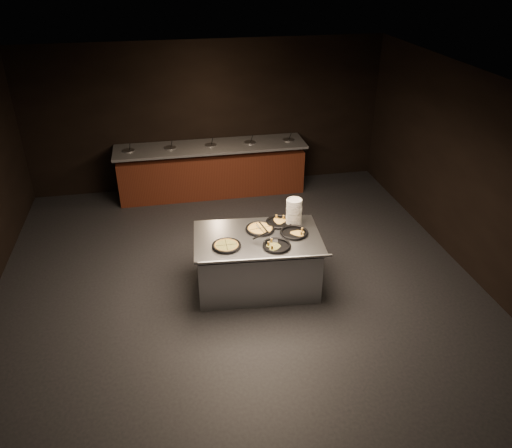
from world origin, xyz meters
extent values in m
cube|color=black|center=(0.00, 0.00, -0.01)|extent=(7.00, 8.00, 0.01)
cube|color=black|center=(0.00, 0.00, 2.90)|extent=(7.00, 8.00, 0.01)
cube|color=black|center=(0.00, 4.00, 1.45)|extent=(7.00, 0.01, 2.90)
cube|color=black|center=(3.50, 0.00, 1.45)|extent=(0.01, 8.00, 2.90)
cube|color=#4D2012|center=(0.00, 3.58, 0.43)|extent=(3.60, 0.75, 0.85)
cube|color=#5E5E63|center=(0.00, 3.58, 0.97)|extent=(3.70, 0.83, 0.05)
cube|color=#3A130D|center=(0.00, 3.58, 0.04)|extent=(3.60, 0.69, 0.08)
cylinder|color=silver|center=(-1.55, 3.58, 0.98)|extent=(0.22, 0.22, 0.08)
cylinder|color=#3F6E2C|center=(-1.55, 3.58, 1.00)|extent=(0.19, 0.19, 0.02)
cylinder|color=black|center=(-1.52, 3.56, 1.09)|extent=(0.04, 0.10, 0.19)
cylinder|color=silver|center=(-0.78, 3.58, 0.98)|extent=(0.22, 0.22, 0.08)
cylinder|color=#3F6E2C|center=(-0.78, 3.58, 1.00)|extent=(0.19, 0.19, 0.02)
cylinder|color=black|center=(-0.74, 3.56, 1.09)|extent=(0.04, 0.10, 0.19)
cylinder|color=silver|center=(0.00, 3.58, 0.98)|extent=(0.22, 0.22, 0.08)
cylinder|color=#3F6E2C|center=(0.00, 3.58, 1.00)|extent=(0.19, 0.19, 0.02)
cylinder|color=black|center=(0.03, 3.56, 1.09)|extent=(0.04, 0.10, 0.19)
cylinder|color=silver|center=(0.78, 3.58, 0.98)|extent=(0.22, 0.22, 0.08)
cylinder|color=#3F6E2C|center=(0.78, 3.58, 1.00)|extent=(0.19, 0.19, 0.02)
cylinder|color=black|center=(0.81, 3.56, 1.09)|extent=(0.04, 0.10, 0.19)
cylinder|color=silver|center=(1.55, 3.58, 0.98)|extent=(0.22, 0.22, 0.08)
cylinder|color=#3F6E2C|center=(1.55, 3.58, 1.00)|extent=(0.19, 0.19, 0.02)
cylinder|color=black|center=(1.58, 3.56, 1.09)|extent=(0.04, 0.10, 0.19)
cube|color=silver|center=(0.27, 0.27, 0.38)|extent=(1.76, 1.17, 0.76)
cube|color=silver|center=(0.27, 0.27, 0.82)|extent=(1.85, 1.25, 0.04)
cylinder|color=silver|center=(0.27, -0.28, 0.82)|extent=(1.76, 0.19, 0.04)
cylinder|color=silver|center=(0.86, 0.56, 1.03)|extent=(0.23, 0.23, 0.38)
cylinder|color=black|center=(-0.19, 0.09, 0.85)|extent=(0.37, 0.37, 0.01)
torus|color=black|center=(-0.19, 0.09, 0.86)|extent=(0.39, 0.39, 0.04)
torus|color=#AA732C|center=(-0.19, 0.09, 0.86)|extent=(0.33, 0.33, 0.03)
cylinder|color=#CDB852|center=(-0.19, 0.09, 0.86)|extent=(0.29, 0.29, 0.02)
cube|color=black|center=(-0.19, 0.09, 0.87)|extent=(0.01, 0.29, 0.00)
cube|color=black|center=(-0.19, 0.09, 0.87)|extent=(0.29, 0.01, 0.00)
cylinder|color=black|center=(0.34, 0.45, 0.85)|extent=(0.39, 0.39, 0.01)
torus|color=black|center=(0.34, 0.45, 0.86)|extent=(0.42, 0.42, 0.04)
torus|color=#AA732C|center=(0.34, 0.45, 0.86)|extent=(0.36, 0.36, 0.03)
cylinder|color=#EFD257|center=(0.34, 0.45, 0.86)|extent=(0.31, 0.31, 0.02)
cube|color=black|center=(0.34, 0.45, 0.87)|extent=(0.06, 0.31, 0.00)
cube|color=black|center=(0.34, 0.45, 0.87)|extent=(0.31, 0.06, 0.00)
cylinder|color=black|center=(0.66, 0.59, 0.85)|extent=(0.38, 0.38, 0.01)
torus|color=black|center=(0.66, 0.59, 0.86)|extent=(0.40, 0.40, 0.04)
cylinder|color=black|center=(0.47, -0.04, 0.85)|extent=(0.36, 0.36, 0.01)
torus|color=black|center=(0.47, -0.04, 0.86)|extent=(0.39, 0.39, 0.04)
cylinder|color=black|center=(0.79, 0.25, 0.85)|extent=(0.38, 0.38, 0.01)
torus|color=black|center=(0.79, 0.25, 0.86)|extent=(0.40, 0.40, 0.04)
cube|color=silver|center=(0.27, 0.49, 0.86)|extent=(0.13, 0.13, 0.00)
cylinder|color=black|center=(0.37, 0.38, 0.93)|extent=(0.12, 0.16, 0.13)
cylinder|color=silver|center=(0.32, 0.44, 0.89)|extent=(0.07, 0.08, 0.08)
cube|color=silver|center=(0.46, 0.09, 0.86)|extent=(0.13, 0.12, 0.00)
cylinder|color=black|center=(0.28, 0.11, 0.95)|extent=(0.22, 0.06, 0.14)
cylinder|color=silver|center=(0.37, 0.10, 0.90)|extent=(0.12, 0.03, 0.09)
camera|label=1|loc=(-0.90, -5.58, 4.39)|focal=35.00mm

